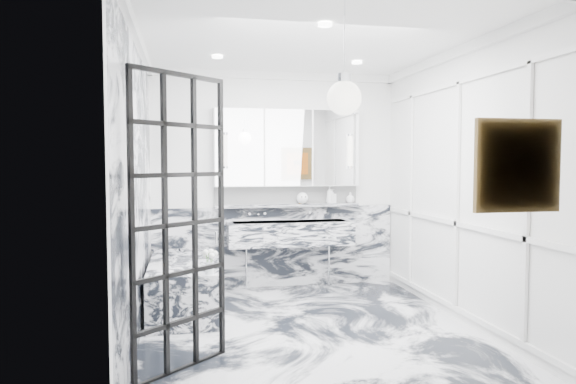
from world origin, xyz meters
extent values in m
plane|color=silver|center=(0.00, 0.00, 0.00)|extent=(3.60, 3.60, 0.00)
plane|color=white|center=(0.00, 0.00, 2.80)|extent=(3.60, 3.60, 0.00)
plane|color=white|center=(0.00, 1.80, 1.40)|extent=(3.60, 0.00, 3.60)
plane|color=white|center=(0.00, -1.80, 1.40)|extent=(3.60, 0.00, 3.60)
plane|color=white|center=(-1.60, 0.00, 1.40)|extent=(0.00, 3.60, 3.60)
plane|color=white|center=(1.60, 0.00, 1.40)|extent=(0.00, 3.60, 3.60)
cube|color=silver|center=(0.00, 1.78, 0.53)|extent=(3.18, 0.05, 1.05)
cube|color=silver|center=(-1.59, 0.00, 1.34)|extent=(0.02, 3.56, 2.68)
cube|color=white|center=(1.58, 0.00, 1.30)|extent=(0.03, 3.40, 2.30)
imported|color=#8C5919|center=(0.71, 1.71, 1.20)|extent=(0.10, 0.10, 0.23)
imported|color=#4C4C51|center=(0.75, 1.71, 1.18)|extent=(0.11, 0.11, 0.19)
imported|color=silver|center=(1.00, 1.71, 1.16)|extent=(0.12, 0.12, 0.14)
sphere|color=white|center=(0.34, 1.71, 1.17)|extent=(0.15, 0.15, 0.15)
cylinder|color=#8C5919|center=(0.32, 1.71, 1.14)|extent=(0.04, 0.04, 0.10)
cylinder|color=silver|center=(-0.94, 0.15, 0.61)|extent=(0.09, 0.09, 0.12)
cube|color=#B75112|center=(1.01, -1.76, 1.61)|extent=(0.52, 0.05, 0.52)
sphere|color=white|center=(-0.07, -1.35, 2.08)|extent=(0.24, 0.24, 0.24)
cube|color=silver|center=(0.15, 1.55, 0.73)|extent=(1.60, 0.45, 0.30)
cube|color=silver|center=(0.15, 1.72, 1.07)|extent=(1.90, 0.14, 0.04)
cube|color=white|center=(0.15, 1.78, 1.21)|extent=(1.90, 0.03, 0.23)
cube|color=white|center=(0.15, 1.73, 1.82)|extent=(1.90, 0.16, 1.00)
cylinder|color=white|center=(-0.67, 1.63, 1.78)|extent=(0.07, 0.07, 0.40)
cylinder|color=white|center=(0.97, 1.63, 1.78)|extent=(0.07, 0.07, 0.40)
cube|color=silver|center=(-1.18, 0.90, 0.28)|extent=(0.75, 1.65, 0.55)
camera|label=1|loc=(-1.17, -4.81, 1.63)|focal=32.00mm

